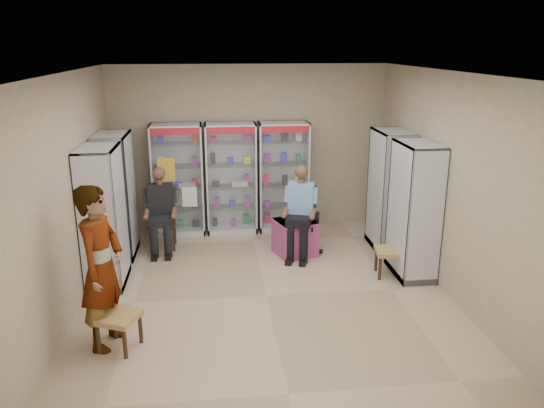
{
  "coord_description": "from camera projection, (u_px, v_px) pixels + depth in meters",
  "views": [
    {
      "loc": [
        -0.68,
        -6.6,
        3.35
      ],
      "look_at": [
        0.16,
        0.7,
        1.11
      ],
      "focal_mm": 35.0,
      "sensor_mm": 36.0,
      "label": 1
    }
  ],
  "objects": [
    {
      "name": "seated_shopkeeper",
      "position": [
        301.0,
        213.0,
        8.6
      ],
      "size": [
        0.64,
        0.76,
        1.41
      ],
      "primitive_type": null,
      "rotation": [
        0.0,
        0.0,
        -0.32
      ],
      "color": "#7ABBF2",
      "rests_on": "floor"
    },
    {
      "name": "floor",
      "position": [
        266.0,
        296.0,
        7.32
      ],
      "size": [
        6.0,
        6.0,
        0.0
      ],
      "primitive_type": "plane",
      "color": "tan",
      "rests_on": "ground"
    },
    {
      "name": "cabinet_back_mid",
      "position": [
        231.0,
        178.0,
        9.59
      ],
      "size": [
        0.9,
        0.5,
        2.0
      ],
      "primitive_type": "cube",
      "color": "#B4B7BC",
      "rests_on": "floor"
    },
    {
      "name": "standing_man",
      "position": [
        101.0,
        268.0,
        5.9
      ],
      "size": [
        0.63,
        0.79,
        1.9
      ],
      "primitive_type": "imported",
      "rotation": [
        0.0,
        0.0,
        1.3
      ],
      "color": "gray",
      "rests_on": "floor"
    },
    {
      "name": "woven_stool_b",
      "position": [
        120.0,
        331.0,
        6.02
      ],
      "size": [
        0.55,
        0.55,
        0.42
      ],
      "primitive_type": "cube",
      "rotation": [
        0.0,
        0.0,
        -0.4
      ],
      "color": "#A97E47",
      "rests_on": "floor"
    },
    {
      "name": "cabinet_right_far",
      "position": [
        390.0,
        191.0,
        8.79
      ],
      "size": [
        0.9,
        0.5,
        2.0
      ],
      "primitive_type": "cube",
      "rotation": [
        0.0,
        0.0,
        1.57
      ],
      "color": "#B7BABF",
      "rests_on": "floor"
    },
    {
      "name": "seated_customer",
      "position": [
        161.0,
        211.0,
        8.81
      ],
      "size": [
        0.44,
        0.6,
        1.34
      ],
      "primitive_type": null,
      "color": "black",
      "rests_on": "floor"
    },
    {
      "name": "cabinet_left_far",
      "position": [
        116.0,
        196.0,
        8.5
      ],
      "size": [
        0.9,
        0.5,
        2.0
      ],
      "primitive_type": "cube",
      "rotation": [
        0.0,
        0.0,
        -1.57
      ],
      "color": "#ACADB3",
      "rests_on": "floor"
    },
    {
      "name": "cabinet_back_right",
      "position": [
        283.0,
        177.0,
        9.69
      ],
      "size": [
        0.9,
        0.5,
        2.0
      ],
      "primitive_type": "cube",
      "color": "#A2A6A9",
      "rests_on": "floor"
    },
    {
      "name": "woven_stool_a",
      "position": [
        389.0,
        262.0,
        7.92
      ],
      "size": [
        0.46,
        0.46,
        0.41
      ],
      "primitive_type": "cube",
      "rotation": [
        0.0,
        0.0,
        -0.13
      ],
      "color": "#AA8048",
      "rests_on": "floor"
    },
    {
      "name": "office_chair",
      "position": [
        300.0,
        221.0,
        8.69
      ],
      "size": [
        0.76,
        0.76,
        1.1
      ],
      "primitive_type": "cube",
      "rotation": [
        0.0,
        0.0,
        -0.32
      ],
      "color": "black",
      "rests_on": "floor"
    },
    {
      "name": "cabinet_back_left",
      "position": [
        178.0,
        180.0,
        9.48
      ],
      "size": [
        0.9,
        0.5,
        2.0
      ],
      "primitive_type": "cube",
      "color": "#AAADB1",
      "rests_on": "floor"
    },
    {
      "name": "room_shell",
      "position": [
        266.0,
        156.0,
        6.75
      ],
      "size": [
        5.02,
        6.02,
        3.01
      ],
      "color": "tan",
      "rests_on": "ground"
    },
    {
      "name": "tea_glass",
      "position": [
        297.0,
        218.0,
        8.58
      ],
      "size": [
        0.07,
        0.07,
        0.1
      ],
      "primitive_type": "cylinder",
      "color": "#521B07",
      "rests_on": "pink_trunk"
    },
    {
      "name": "cabinet_right_near",
      "position": [
        414.0,
        211.0,
        7.75
      ],
      "size": [
        0.9,
        0.5,
        2.0
      ],
      "primitive_type": "cube",
      "rotation": [
        0.0,
        0.0,
        1.57
      ],
      "color": "#AEB0B6",
      "rests_on": "floor"
    },
    {
      "name": "wooden_chair",
      "position": [
        162.0,
        221.0,
        8.92
      ],
      "size": [
        0.42,
        0.42,
        0.94
      ],
      "primitive_type": "cube",
      "color": "#301E12",
      "rests_on": "floor"
    },
    {
      "name": "cabinet_left_near",
      "position": [
        103.0,
        217.0,
        7.45
      ],
      "size": [
        0.9,
        0.5,
        2.0
      ],
      "primitive_type": "cube",
      "rotation": [
        0.0,
        0.0,
        -1.57
      ],
      "color": "#A4A7AB",
      "rests_on": "floor"
    },
    {
      "name": "pink_trunk",
      "position": [
        295.0,
        237.0,
        8.71
      ],
      "size": [
        0.74,
        0.73,
        0.58
      ],
      "primitive_type": "cube",
      "rotation": [
        0.0,
        0.0,
        0.3
      ],
      "color": "#B3478D",
      "rests_on": "floor"
    }
  ]
}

